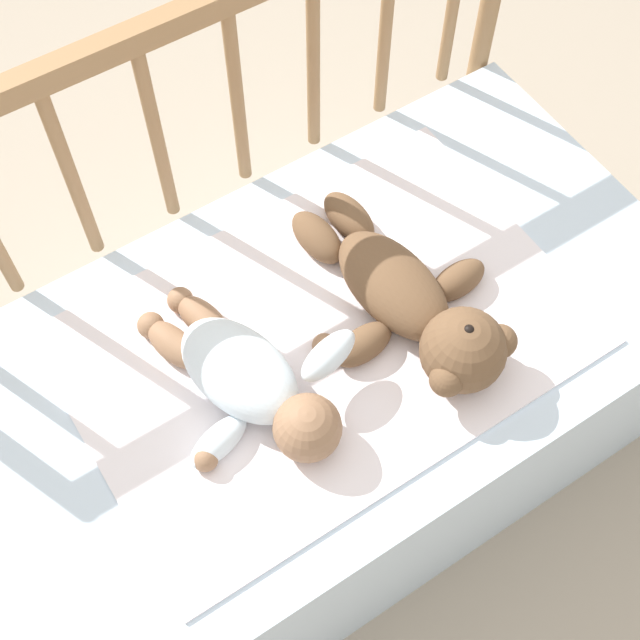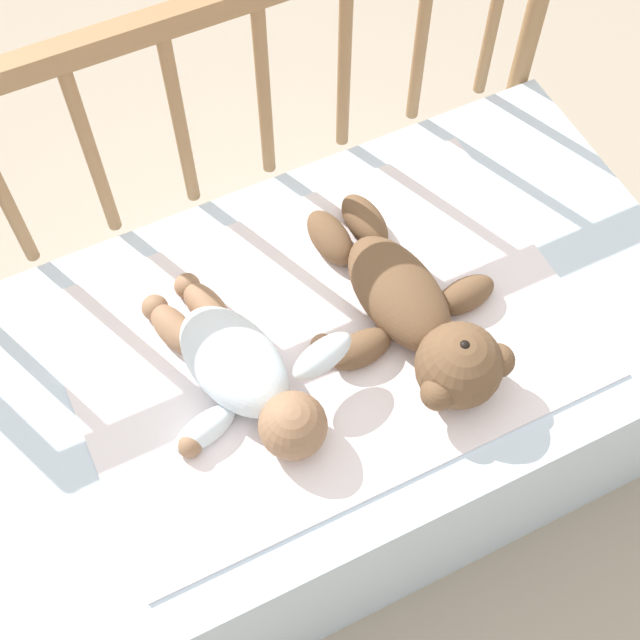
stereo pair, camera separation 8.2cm
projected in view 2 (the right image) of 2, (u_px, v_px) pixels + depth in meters
ground_plane at (320, 450)px, 1.77m from camera, size 12.00×12.00×0.00m
crib_mattress at (320, 402)px, 1.57m from camera, size 1.20×0.65×0.45m
crib_rail at (225, 126)px, 1.42m from camera, size 1.20×0.04×0.84m
blanket at (323, 335)px, 1.38m from camera, size 0.77×0.52×0.01m
teddy_bear at (417, 315)px, 1.34m from camera, size 0.30×0.43×0.13m
baby at (241, 369)px, 1.30m from camera, size 0.30×0.37×0.10m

